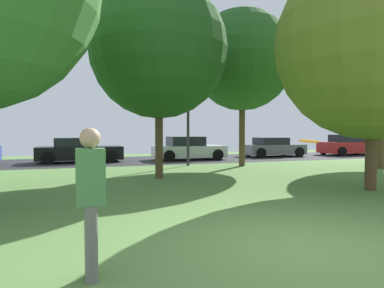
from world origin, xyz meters
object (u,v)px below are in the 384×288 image
person_thrower (91,196)px  maple_tree_near (373,44)px  oak_tree_left (242,60)px  parked_car_red (350,145)px  street_lamp_post (188,120)px  birch_tree_lone (382,80)px  parked_car_black (79,151)px  parked_car_grey (273,148)px  oak_tree_center (159,50)px  parked_car_white (188,149)px  frisbee_disc (309,141)px

person_thrower → maple_tree_near: bearing=24.6°
oak_tree_left → parked_car_red: (11.14, 4.92, -4.47)m
parked_car_red → street_lamp_post: street_lamp_post is taller
maple_tree_near → birch_tree_lone: bearing=41.0°
birch_tree_lone → person_thrower: bearing=-147.8°
parked_car_black → parked_car_grey: bearing=1.6°
maple_tree_near → parked_car_black: (-7.79, 12.33, -3.59)m
oak_tree_center → parked_car_grey: oak_tree_center is taller
parked_car_white → parked_car_black: bearing=177.1°
frisbee_disc → parked_car_grey: bearing=59.7°
parked_car_white → maple_tree_near: bearing=-82.5°
oak_tree_center → parked_car_white: size_ratio=1.68×
oak_tree_left → frisbee_disc: bearing=-112.5°
parked_car_grey → oak_tree_center: bearing=-140.1°
birch_tree_lone → oak_tree_left: 6.39m
birch_tree_lone → person_thrower: size_ratio=3.64×
parked_car_grey → birch_tree_lone: bearing=-85.7°
frisbee_disc → parked_car_grey: frisbee_disc is taller
oak_tree_center → person_thrower: size_ratio=4.06×
frisbee_disc → maple_tree_near: bearing=36.8°
oak_tree_center → frisbee_disc: (0.20, -8.23, -3.05)m
maple_tree_near → frisbee_disc: bearing=-143.2°
maple_tree_near → oak_tree_center: bearing=139.1°
oak_tree_left → person_thrower: (-7.66, -11.28, -4.16)m
birch_tree_lone → person_thrower: 15.91m
oak_tree_left → parked_car_red: 12.97m
oak_tree_left → frisbee_disc: (-4.67, -11.24, -3.57)m
birch_tree_lone → parked_car_white: bearing=132.4°
parked_car_white → parked_car_grey: (6.21, 0.66, -0.04)m
parked_car_white → street_lamp_post: street_lamp_post is taller
frisbee_disc → parked_car_white: bearing=77.8°
parked_car_grey → parked_car_red: bearing=-2.4°
parked_car_grey → person_thrower: bearing=-127.4°
birch_tree_lone → frisbee_disc: size_ratio=16.98×
oak_tree_center → birch_tree_lone: oak_tree_center is taller
birch_tree_lone → maple_tree_near: 6.93m
birch_tree_lone → parked_car_grey: birch_tree_lone is taller
oak_tree_center → parked_car_white: oak_tree_center is taller
oak_tree_left → street_lamp_post: size_ratio=1.69×
person_thrower → parked_car_red: 24.82m
oak_tree_center → parked_car_red: size_ratio=1.60×
maple_tree_near → parked_car_white: (-1.59, 12.02, -3.58)m
parked_car_black → parked_car_red: size_ratio=1.02×
frisbee_disc → parked_car_white: (3.40, 15.76, -0.94)m
person_thrower → parked_car_grey: (12.60, 16.45, -0.38)m
oak_tree_left → parked_car_white: size_ratio=1.80×
parked_car_grey → maple_tree_near: bearing=-110.0°
oak_tree_left → parked_car_red: size_ratio=1.71×
maple_tree_near → parked_car_grey: 13.96m
birch_tree_lone → parked_car_black: size_ratio=1.41×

